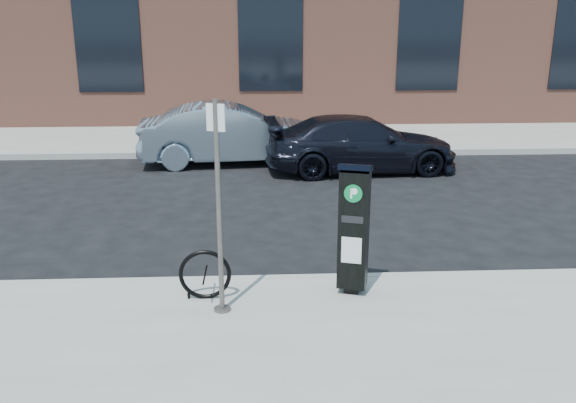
{
  "coord_description": "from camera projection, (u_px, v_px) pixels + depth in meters",
  "views": [
    {
      "loc": [
        -0.43,
        -7.58,
        3.51
      ],
      "look_at": [
        -0.03,
        0.5,
        1.05
      ],
      "focal_mm": 38.0,
      "sensor_mm": 36.0,
      "label": 1
    }
  ],
  "objects": [
    {
      "name": "curb_near",
      "position": [
        292.0,
        282.0,
        8.24
      ],
      "size": [
        60.0,
        0.12,
        0.16
      ],
      "primitive_type": "cube",
      "color": "#9E9B93",
      "rests_on": "ground"
    },
    {
      "name": "sidewalk_far",
      "position": [
        270.0,
        118.0,
        21.64
      ],
      "size": [
        60.0,
        12.0,
        0.15
      ],
      "primitive_type": "cube",
      "color": "gray",
      "rests_on": "ground"
    },
    {
      "name": "bike_rack",
      "position": [
        205.0,
        275.0,
        7.5
      ],
      "size": [
        0.65,
        0.05,
        0.65
      ],
      "rotation": [
        0.0,
        0.0,
        -0.0
      ],
      "color": "black",
      "rests_on": "sidewalk_near"
    },
    {
      "name": "car_silver",
      "position": [
        231.0,
        134.0,
        15.09
      ],
      "size": [
        4.61,
        1.98,
        1.48
      ],
      "primitive_type": "imported",
      "rotation": [
        0.0,
        0.0,
        1.67
      ],
      "color": "#8093A4",
      "rests_on": "ground"
    },
    {
      "name": "parking_kiosk",
      "position": [
        354.0,
        227.0,
        7.53
      ],
      "size": [
        0.47,
        0.44,
        1.7
      ],
      "rotation": [
        0.0,
        0.0,
        -0.3
      ],
      "color": "black",
      "rests_on": "sidewalk_near"
    },
    {
      "name": "sign_pole",
      "position": [
        219.0,
        211.0,
        6.91
      ],
      "size": [
        0.21,
        0.2,
        2.51
      ],
      "rotation": [
        0.0,
        0.0,
        -0.41
      ],
      "color": "#5F5954",
      "rests_on": "sidewalk_near"
    },
    {
      "name": "ground",
      "position": [
        292.0,
        286.0,
        8.28
      ],
      "size": [
        120.0,
        120.0,
        0.0
      ],
      "primitive_type": "plane",
      "color": "black",
      "rests_on": "ground"
    },
    {
      "name": "building",
      "position": [
        267.0,
        0.0,
        23.32
      ],
      "size": [
        28.0,
        10.05,
        8.25
      ],
      "color": "#965744",
      "rests_on": "ground"
    },
    {
      "name": "curb_far",
      "position": [
        275.0,
        154.0,
        15.93
      ],
      "size": [
        60.0,
        0.12,
        0.16
      ],
      "primitive_type": "cube",
      "color": "#9E9B93",
      "rests_on": "ground"
    },
    {
      "name": "car_dark",
      "position": [
        361.0,
        144.0,
        14.32
      ],
      "size": [
        4.62,
        2.16,
        1.3
      ],
      "primitive_type": "imported",
      "rotation": [
        0.0,
        0.0,
        1.65
      ],
      "color": "black",
      "rests_on": "ground"
    }
  ]
}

